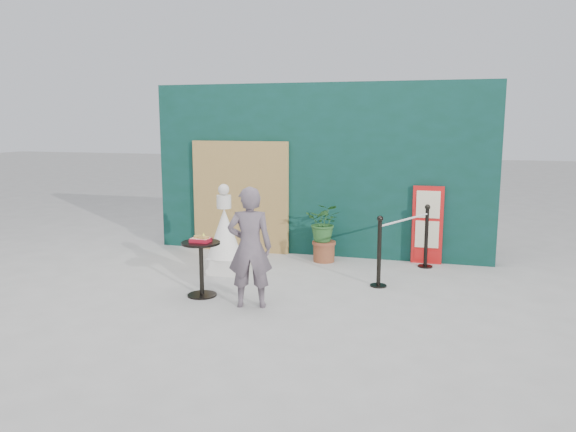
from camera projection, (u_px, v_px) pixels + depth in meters
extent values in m
plane|color=#ADAAA5|center=(262.00, 309.00, 7.12)|extent=(60.00, 60.00, 0.00)
cube|color=#0B3227|center=(319.00, 170.00, 9.85)|extent=(6.00, 0.30, 3.00)
cube|color=tan|center=(240.00, 197.00, 10.12)|extent=(1.80, 0.08, 2.00)
imported|color=#665862|center=(250.00, 247.00, 7.09)|extent=(0.64, 0.51, 1.55)
cube|color=red|center=(427.00, 225.00, 9.29)|extent=(0.50, 0.06, 1.30)
cube|color=beige|center=(428.00, 204.00, 9.20)|extent=(0.38, 0.02, 0.45)
cube|color=beige|center=(427.00, 234.00, 9.29)|extent=(0.38, 0.02, 0.45)
cube|color=red|center=(426.00, 255.00, 9.35)|extent=(0.38, 0.02, 0.18)
cube|color=white|center=(225.00, 265.00, 8.78)|extent=(0.47, 0.47, 0.26)
cone|color=white|center=(225.00, 233.00, 8.70)|extent=(0.55, 0.55, 0.77)
cylinder|color=silver|center=(224.00, 202.00, 8.62)|extent=(0.22, 0.22, 0.21)
sphere|color=silver|center=(224.00, 190.00, 8.58)|extent=(0.17, 0.17, 0.17)
cylinder|color=black|center=(202.00, 295.00, 7.65)|extent=(0.40, 0.40, 0.02)
cylinder|color=black|center=(202.00, 270.00, 7.60)|extent=(0.06, 0.06, 0.72)
cylinder|color=black|center=(201.00, 243.00, 7.53)|extent=(0.52, 0.52, 0.03)
cube|color=#B31327|center=(201.00, 240.00, 7.53)|extent=(0.26, 0.19, 0.05)
cube|color=red|center=(201.00, 238.00, 7.52)|extent=(0.24, 0.17, 0.00)
cube|color=#C58D48|center=(198.00, 237.00, 7.54)|extent=(0.15, 0.14, 0.02)
cube|color=gold|center=(203.00, 238.00, 7.49)|extent=(0.13, 0.13, 0.02)
cone|color=#FAFF43|center=(204.00, 235.00, 7.56)|extent=(0.06, 0.06, 0.06)
cylinder|color=brown|center=(324.00, 253.00, 9.50)|extent=(0.36, 0.36, 0.30)
cylinder|color=brown|center=(324.00, 243.00, 9.47)|extent=(0.40, 0.40, 0.05)
imported|color=#275A26|center=(324.00, 222.00, 9.41)|extent=(0.59, 0.51, 0.65)
cylinder|color=black|center=(378.00, 286.00, 8.09)|extent=(0.24, 0.24, 0.02)
cylinder|color=black|center=(379.00, 254.00, 8.01)|extent=(0.06, 0.06, 0.96)
sphere|color=black|center=(380.00, 219.00, 7.93)|extent=(0.09, 0.09, 0.09)
cylinder|color=black|center=(425.00, 266.00, 9.16)|extent=(0.24, 0.24, 0.02)
cylinder|color=black|center=(426.00, 238.00, 9.08)|extent=(0.06, 0.06, 0.96)
sphere|color=black|center=(428.00, 207.00, 8.99)|extent=(0.09, 0.09, 0.09)
cylinder|color=silver|center=(405.00, 220.00, 8.48)|extent=(0.63, 1.31, 0.03)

